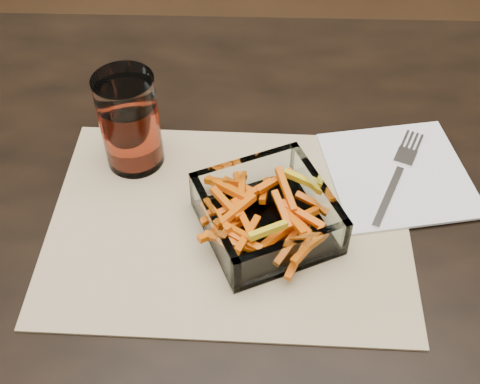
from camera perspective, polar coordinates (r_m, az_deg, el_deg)
name	(u,v)px	position (r m, az deg, el deg)	size (l,w,h in m)	color
dining_table	(340,253)	(0.85, 9.47, -5.76)	(1.60, 0.90, 0.75)	black
placemat	(229,222)	(0.76, -1.04, -2.88)	(0.45, 0.33, 0.00)	tan
glass_bowl	(267,216)	(0.73, 2.56, -2.30)	(0.19, 0.19, 0.06)	white
tumbler	(130,125)	(0.80, -10.37, 6.30)	(0.08, 0.08, 0.14)	white
napkin	(398,174)	(0.84, 14.77, 1.68)	(0.18, 0.18, 0.00)	white
fork	(398,173)	(0.83, 14.77, 1.74)	(0.09, 0.18, 0.00)	silver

